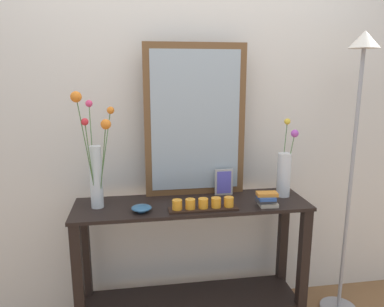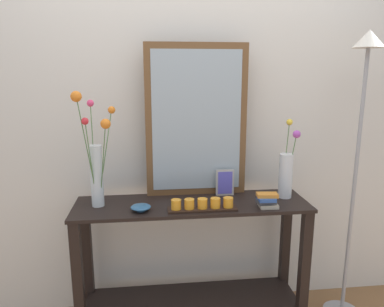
{
  "view_description": "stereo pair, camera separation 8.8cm",
  "coord_description": "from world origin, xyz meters",
  "px_view_note": "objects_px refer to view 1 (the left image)",
  "views": [
    {
      "loc": [
        -0.32,
        -2.03,
        1.59
      ],
      "look_at": [
        0.0,
        0.0,
        1.13
      ],
      "focal_mm": 34.16,
      "sensor_mm": 36.0,
      "label": 1
    },
    {
      "loc": [
        -0.23,
        -2.04,
        1.59
      ],
      "look_at": [
        0.0,
        0.0,
        1.13
      ],
      "focal_mm": 34.16,
      "sensor_mm": 36.0,
      "label": 2
    }
  ],
  "objects_px": {
    "tall_vase_left": "(95,163)",
    "console_table": "(192,254)",
    "vase_right": "(284,171)",
    "candle_tray": "(203,205)",
    "book_stack": "(267,199)",
    "picture_frame_small": "(224,182)",
    "floor_lamp": "(356,132)",
    "mirror_leaning": "(195,121)",
    "decorative_bowl": "(142,208)"
  },
  "relations": [
    {
      "from": "tall_vase_left",
      "to": "console_table",
      "type": "bearing_deg",
      "value": -0.46
    },
    {
      "from": "vase_right",
      "to": "candle_tray",
      "type": "relative_size",
      "value": 1.23
    },
    {
      "from": "console_table",
      "to": "book_stack",
      "type": "relative_size",
      "value": 11.07
    },
    {
      "from": "console_table",
      "to": "picture_frame_small",
      "type": "xyz_separation_m",
      "value": [
        0.22,
        0.12,
        0.42
      ]
    },
    {
      "from": "console_table",
      "to": "floor_lamp",
      "type": "distance_m",
      "value": 1.25
    },
    {
      "from": "mirror_leaning",
      "to": "tall_vase_left",
      "type": "relative_size",
      "value": 1.4
    },
    {
      "from": "picture_frame_small",
      "to": "floor_lamp",
      "type": "height_order",
      "value": "floor_lamp"
    },
    {
      "from": "floor_lamp",
      "to": "candle_tray",
      "type": "bearing_deg",
      "value": -173.35
    },
    {
      "from": "console_table",
      "to": "tall_vase_left",
      "type": "bearing_deg",
      "value": 179.54
    },
    {
      "from": "console_table",
      "to": "mirror_leaning",
      "type": "distance_m",
      "value": 0.82
    },
    {
      "from": "decorative_bowl",
      "to": "vase_right",
      "type": "bearing_deg",
      "value": 8.5
    },
    {
      "from": "console_table",
      "to": "mirror_leaning",
      "type": "height_order",
      "value": "mirror_leaning"
    },
    {
      "from": "vase_right",
      "to": "floor_lamp",
      "type": "height_order",
      "value": "floor_lamp"
    },
    {
      "from": "candle_tray",
      "to": "floor_lamp",
      "type": "distance_m",
      "value": 1.04
    },
    {
      "from": "picture_frame_small",
      "to": "decorative_bowl",
      "type": "height_order",
      "value": "picture_frame_small"
    },
    {
      "from": "mirror_leaning",
      "to": "floor_lamp",
      "type": "relative_size",
      "value": 0.51
    },
    {
      "from": "decorative_bowl",
      "to": "floor_lamp",
      "type": "bearing_deg",
      "value": 3.8
    },
    {
      "from": "tall_vase_left",
      "to": "decorative_bowl",
      "type": "xyz_separation_m",
      "value": [
        0.25,
        -0.1,
        -0.25
      ]
    },
    {
      "from": "candle_tray",
      "to": "decorative_bowl",
      "type": "distance_m",
      "value": 0.35
    },
    {
      "from": "vase_right",
      "to": "mirror_leaning",
      "type": "bearing_deg",
      "value": 166.86
    },
    {
      "from": "book_stack",
      "to": "console_table",
      "type": "bearing_deg",
      "value": 164.23
    },
    {
      "from": "console_table",
      "to": "tall_vase_left",
      "type": "height_order",
      "value": "tall_vase_left"
    },
    {
      "from": "vase_right",
      "to": "picture_frame_small",
      "type": "distance_m",
      "value": 0.38
    },
    {
      "from": "console_table",
      "to": "mirror_leaning",
      "type": "xyz_separation_m",
      "value": [
        0.05,
        0.16,
        0.8
      ]
    },
    {
      "from": "candle_tray",
      "to": "book_stack",
      "type": "bearing_deg",
      "value": 0.12
    },
    {
      "from": "mirror_leaning",
      "to": "candle_tray",
      "type": "xyz_separation_m",
      "value": [
        -0.0,
        -0.28,
        -0.44
      ]
    },
    {
      "from": "mirror_leaning",
      "to": "picture_frame_small",
      "type": "xyz_separation_m",
      "value": [
        0.17,
        -0.05,
        -0.38
      ]
    },
    {
      "from": "tall_vase_left",
      "to": "vase_right",
      "type": "xyz_separation_m",
      "value": [
        1.13,
        0.03,
        -0.11
      ]
    },
    {
      "from": "decorative_bowl",
      "to": "book_stack",
      "type": "distance_m",
      "value": 0.72
    },
    {
      "from": "book_stack",
      "to": "floor_lamp",
      "type": "distance_m",
      "value": 0.7
    },
    {
      "from": "mirror_leaning",
      "to": "tall_vase_left",
      "type": "bearing_deg",
      "value": -164.87
    },
    {
      "from": "tall_vase_left",
      "to": "vase_right",
      "type": "relative_size",
      "value": 1.38
    },
    {
      "from": "vase_right",
      "to": "candle_tray",
      "type": "bearing_deg",
      "value": -163.74
    },
    {
      "from": "candle_tray",
      "to": "decorative_bowl",
      "type": "relative_size",
      "value": 3.47
    },
    {
      "from": "mirror_leaning",
      "to": "tall_vase_left",
      "type": "xyz_separation_m",
      "value": [
        -0.59,
        -0.16,
        -0.2
      ]
    },
    {
      "from": "tall_vase_left",
      "to": "decorative_bowl",
      "type": "distance_m",
      "value": 0.36
    },
    {
      "from": "console_table",
      "to": "mirror_leaning",
      "type": "relative_size",
      "value": 1.49
    },
    {
      "from": "tall_vase_left",
      "to": "candle_tray",
      "type": "relative_size",
      "value": 1.7
    },
    {
      "from": "console_table",
      "to": "tall_vase_left",
      "type": "distance_m",
      "value": 0.81
    },
    {
      "from": "tall_vase_left",
      "to": "picture_frame_small",
      "type": "height_order",
      "value": "tall_vase_left"
    },
    {
      "from": "console_table",
      "to": "decorative_bowl",
      "type": "relative_size",
      "value": 12.26
    },
    {
      "from": "console_table",
      "to": "vase_right",
      "type": "bearing_deg",
      "value": 3.75
    },
    {
      "from": "vase_right",
      "to": "tall_vase_left",
      "type": "bearing_deg",
      "value": -178.28
    },
    {
      "from": "decorative_bowl",
      "to": "book_stack",
      "type": "height_order",
      "value": "book_stack"
    },
    {
      "from": "console_table",
      "to": "vase_right",
      "type": "xyz_separation_m",
      "value": [
        0.59,
        0.04,
        0.49
      ]
    },
    {
      "from": "vase_right",
      "to": "book_stack",
      "type": "xyz_separation_m",
      "value": [
        -0.17,
        -0.16,
        -0.12
      ]
    },
    {
      "from": "vase_right",
      "to": "picture_frame_small",
      "type": "height_order",
      "value": "vase_right"
    },
    {
      "from": "tall_vase_left",
      "to": "candle_tray",
      "type": "distance_m",
      "value": 0.65
    },
    {
      "from": "floor_lamp",
      "to": "console_table",
      "type": "bearing_deg",
      "value": 179.62
    },
    {
      "from": "candle_tray",
      "to": "picture_frame_small",
      "type": "bearing_deg",
      "value": 53.17
    }
  ]
}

